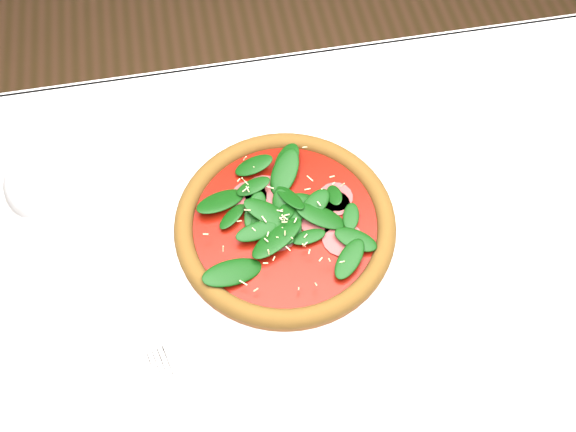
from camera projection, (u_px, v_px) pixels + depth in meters
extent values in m
plane|color=brown|center=(319.00, 406.00, 1.52)|extent=(6.00, 6.00, 0.00)
cube|color=white|center=(341.00, 275.00, 0.89)|extent=(1.20, 0.80, 0.04)
cylinder|color=#4A351D|center=(38.00, 249.00, 1.33)|extent=(0.06, 0.06, 0.71)
cylinder|color=#4A351D|center=(531.00, 169.00, 1.43)|extent=(0.06, 0.06, 0.71)
cube|color=white|center=(288.00, 99.00, 1.16)|extent=(1.20, 0.01, 0.22)
cylinder|color=white|center=(285.00, 230.00, 0.89)|extent=(0.35, 0.35, 0.01)
torus|color=white|center=(285.00, 229.00, 0.89)|extent=(0.35, 0.35, 0.01)
cylinder|color=brown|center=(285.00, 226.00, 0.88)|extent=(0.35, 0.35, 0.01)
torus|color=#A36A25|center=(285.00, 223.00, 0.88)|extent=(0.35, 0.35, 0.03)
cylinder|color=maroon|center=(285.00, 223.00, 0.88)|extent=(0.29, 0.29, 0.00)
cylinder|color=#A44145|center=(285.00, 222.00, 0.87)|extent=(0.26, 0.26, 0.00)
ellipsoid|color=#0A3C0A|center=(285.00, 218.00, 0.86)|extent=(0.28, 0.28, 0.02)
cylinder|color=beige|center=(285.00, 216.00, 0.86)|extent=(0.26, 0.26, 0.00)
cylinder|color=white|center=(88.00, 258.00, 0.87)|extent=(0.08, 0.08, 0.00)
cylinder|color=white|center=(76.00, 237.00, 0.82)|extent=(0.01, 0.01, 0.11)
ellipsoid|color=white|center=(49.00, 193.00, 0.73)|extent=(0.09, 0.09, 0.12)
cube|color=white|center=(183.00, 420.00, 0.76)|extent=(0.16, 0.10, 0.01)
cube|color=silver|center=(182.00, 418.00, 0.76)|extent=(0.05, 0.12, 0.00)
cube|color=silver|center=(161.00, 366.00, 0.79)|extent=(0.04, 0.05, 0.00)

